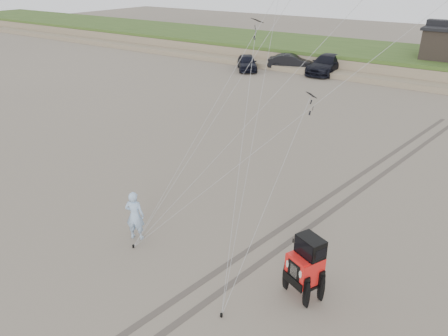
{
  "coord_description": "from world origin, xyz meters",
  "views": [
    {
      "loc": [
        7.68,
        -9.34,
        9.55
      ],
      "look_at": [
        -0.92,
        3.0,
        2.6
      ],
      "focal_mm": 35.0,
      "sensor_mm": 36.0,
      "label": 1
    }
  ],
  "objects": [
    {
      "name": "truck_a",
      "position": [
        -15.81,
        28.44,
        0.76
      ],
      "size": [
        4.13,
        4.67,
        1.53
      ],
      "primitive_type": "imported",
      "rotation": [
        0.0,
        0.0,
        0.64
      ],
      "color": "black",
      "rests_on": "ground"
    },
    {
      "name": "man",
      "position": [
        -3.22,
        0.39,
        1.0
      ],
      "size": [
        0.86,
        0.74,
        2.0
      ],
      "primitive_type": "imported",
      "rotation": [
        0.0,
        0.0,
        3.57
      ],
      "color": "#8BB3D8",
      "rests_on": "ground"
    },
    {
      "name": "ground",
      "position": [
        0.0,
        0.0,
        0.0
      ],
      "size": [
        160.0,
        160.0,
        0.0
      ],
      "primitive_type": "plane",
      "color": "#6B6054",
      "rests_on": "ground"
    },
    {
      "name": "truck_c",
      "position": [
        -8.66,
        31.66,
        0.88
      ],
      "size": [
        2.67,
        6.17,
        1.77
      ],
      "primitive_type": "imported",
      "rotation": [
        0.0,
        0.0,
        0.03
      ],
      "color": "black",
      "rests_on": "ground"
    },
    {
      "name": "tire_tracks",
      "position": [
        2.0,
        8.0,
        0.0
      ],
      "size": [
        5.22,
        29.74,
        0.01
      ],
      "color": "#4C443D",
      "rests_on": "ground"
    },
    {
      "name": "stake_aux",
      "position": [
        1.89,
        -1.17,
        0.06
      ],
      "size": [
        0.08,
        0.08,
        0.12
      ],
      "primitive_type": "cylinder",
      "color": "black",
      "rests_on": "ground"
    },
    {
      "name": "truck_b",
      "position": [
        -12.22,
        31.15,
        0.77
      ],
      "size": [
        4.95,
        3.15,
        1.54
      ],
      "primitive_type": "imported",
      "rotation": [
        0.0,
        0.0,
        1.93
      ],
      "color": "black",
      "rests_on": "ground"
    },
    {
      "name": "dune_ridge",
      "position": [
        0.0,
        37.5,
        0.82
      ],
      "size": [
        160.0,
        14.25,
        1.73
      ],
      "color": "#7A6B54",
      "rests_on": "ground"
    },
    {
      "name": "stake_main",
      "position": [
        -2.85,
        -0.16,
        0.06
      ],
      "size": [
        0.08,
        0.08,
        0.12
      ],
      "primitive_type": "cylinder",
      "color": "black",
      "rests_on": "ground"
    },
    {
      "name": "jeep",
      "position": [
        3.45,
        1.13,
        0.84
      ],
      "size": [
        3.59,
        4.9,
        1.68
      ],
      "primitive_type": null,
      "rotation": [
        0.0,
        0.0,
        -0.42
      ],
      "color": "red",
      "rests_on": "ground"
    }
  ]
}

